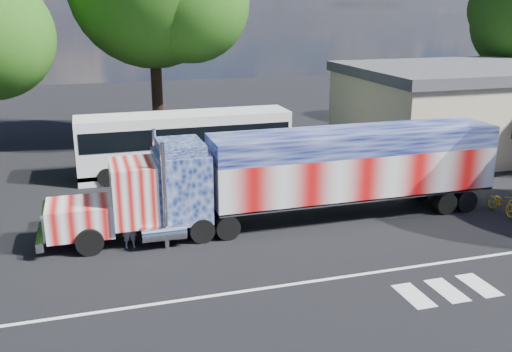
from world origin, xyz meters
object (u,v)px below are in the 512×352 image
object	(u,v)px
semi_truck	(302,173)
bicycle	(502,203)
woman	(129,228)
coach_bus	(185,143)

from	to	relation	value
semi_truck	bicycle	size ratio (longest dim) A/B	10.56
woman	semi_truck	bearing A→B (deg)	4.36
semi_truck	woman	bearing A→B (deg)	-173.77
coach_bus	semi_truck	bearing A→B (deg)	-67.90
woman	bicycle	size ratio (longest dim) A/B	0.86
semi_truck	woman	size ratio (longest dim) A/B	12.34
coach_bus	bicycle	world-z (taller)	coach_bus
semi_truck	bicycle	xyz separation A→B (m)	(8.65, -1.70, -1.60)
bicycle	coach_bus	bearing A→B (deg)	139.90
coach_bus	woman	world-z (taller)	coach_bus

